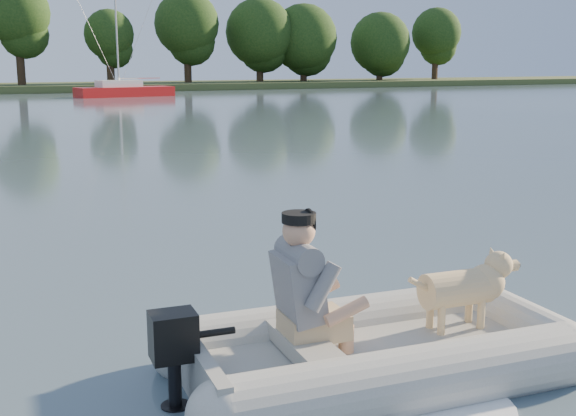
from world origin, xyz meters
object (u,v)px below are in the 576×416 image
man (301,282)px  dog (456,295)px  sailboat (124,91)px  dinghy (389,297)px

man → dog: (1.44, -0.12, -0.28)m
dog → man: bearing=180.0°
man → sailboat: 49.78m
man → sailboat: size_ratio=0.12×
dinghy → man: (-0.74, 0.12, 0.19)m
dinghy → sailboat: bearing=83.8°
man → sailboat: (10.38, 48.68, -0.40)m
dinghy → dog: dinghy is taller
man → sailboat: bearing=82.9°
man → sailboat: sailboat is taller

